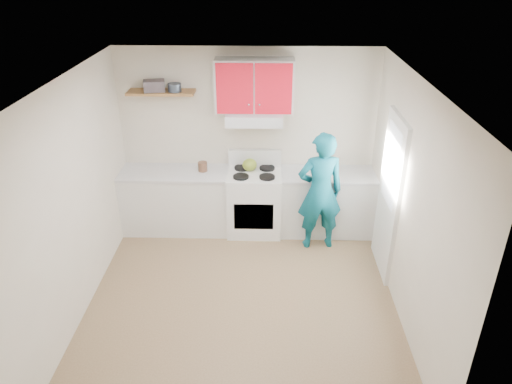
{
  "coord_description": "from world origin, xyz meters",
  "views": [
    {
      "loc": [
        0.28,
        -4.46,
        3.72
      ],
      "look_at": [
        0.15,
        0.55,
        1.15
      ],
      "focal_mm": 33.26,
      "sensor_mm": 36.0,
      "label": 1
    }
  ],
  "objects_px": {
    "kettle": "(250,165)",
    "person": "(320,192)",
    "tin": "(175,88)",
    "crock": "(203,167)",
    "stove": "(254,202)"
  },
  "relations": [
    {
      "from": "stove",
      "to": "crock",
      "type": "bearing_deg",
      "value": 175.61
    },
    {
      "from": "tin",
      "to": "person",
      "type": "xyz_separation_m",
      "value": [
        1.95,
        -0.54,
        -1.25
      ]
    },
    {
      "from": "stove",
      "to": "kettle",
      "type": "relative_size",
      "value": 4.45
    },
    {
      "from": "kettle",
      "to": "tin",
      "type": "bearing_deg",
      "value": 157.34
    },
    {
      "from": "stove",
      "to": "kettle",
      "type": "bearing_deg",
      "value": 125.39
    },
    {
      "from": "kettle",
      "to": "person",
      "type": "relative_size",
      "value": 0.12
    },
    {
      "from": "kettle",
      "to": "person",
      "type": "xyz_separation_m",
      "value": [
        0.96,
        -0.49,
        -0.17
      ]
    },
    {
      "from": "crock",
      "to": "person",
      "type": "xyz_separation_m",
      "value": [
        1.62,
        -0.45,
        -0.14
      ]
    },
    {
      "from": "stove",
      "to": "tin",
      "type": "bearing_deg",
      "value": 172.25
    },
    {
      "from": "stove",
      "to": "person",
      "type": "xyz_separation_m",
      "value": [
        0.89,
        -0.39,
        0.38
      ]
    },
    {
      "from": "tin",
      "to": "person",
      "type": "relative_size",
      "value": 0.11
    },
    {
      "from": "stove",
      "to": "kettle",
      "type": "xyz_separation_m",
      "value": [
        -0.07,
        0.1,
        0.55
      ]
    },
    {
      "from": "tin",
      "to": "crock",
      "type": "bearing_deg",
      "value": -15.01
    },
    {
      "from": "person",
      "to": "stove",
      "type": "bearing_deg",
      "value": -31.63
    },
    {
      "from": "stove",
      "to": "person",
      "type": "relative_size",
      "value": 0.55
    }
  ]
}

